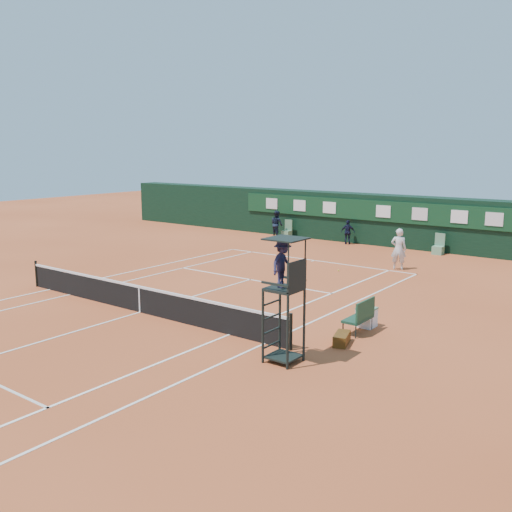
{
  "coord_description": "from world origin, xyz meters",
  "views": [
    {
      "loc": [
        15.02,
        -13.09,
        5.72
      ],
      "look_at": [
        0.63,
        6.0,
        1.2
      ],
      "focal_mm": 40.0,
      "sensor_mm": 36.0,
      "label": 1
    }
  ],
  "objects_px": {
    "cooler": "(366,317)",
    "player_bench": "(361,315)",
    "umpire_chair": "(284,274)",
    "tennis_net": "(140,298)",
    "player": "(399,249)"
  },
  "relations": [
    {
      "from": "umpire_chair",
      "to": "tennis_net",
      "type": "bearing_deg",
      "value": 172.63
    },
    {
      "from": "cooler",
      "to": "player",
      "type": "height_order",
      "value": "player"
    },
    {
      "from": "tennis_net",
      "to": "player_bench",
      "type": "distance_m",
      "value": 7.76
    },
    {
      "from": "tennis_net",
      "to": "cooler",
      "type": "distance_m",
      "value": 7.89
    },
    {
      "from": "umpire_chair",
      "to": "cooler",
      "type": "relative_size",
      "value": 5.3
    },
    {
      "from": "player",
      "to": "cooler",
      "type": "bearing_deg",
      "value": 89.06
    },
    {
      "from": "player",
      "to": "tennis_net",
      "type": "bearing_deg",
      "value": 52.54
    },
    {
      "from": "player_bench",
      "to": "player",
      "type": "height_order",
      "value": "player"
    },
    {
      "from": "player_bench",
      "to": "cooler",
      "type": "distance_m",
      "value": 0.78
    },
    {
      "from": "tennis_net",
      "to": "player",
      "type": "distance_m",
      "value": 13.14
    },
    {
      "from": "cooler",
      "to": "tennis_net",
      "type": "bearing_deg",
      "value": -155.1
    },
    {
      "from": "cooler",
      "to": "player_bench",
      "type": "bearing_deg",
      "value": -77.55
    },
    {
      "from": "umpire_chair",
      "to": "player",
      "type": "height_order",
      "value": "umpire_chair"
    },
    {
      "from": "tennis_net",
      "to": "player_bench",
      "type": "bearing_deg",
      "value": 19.59
    },
    {
      "from": "umpire_chair",
      "to": "player",
      "type": "xyz_separation_m",
      "value": [
        -2.38,
        13.26,
        -1.46
      ]
    }
  ]
}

